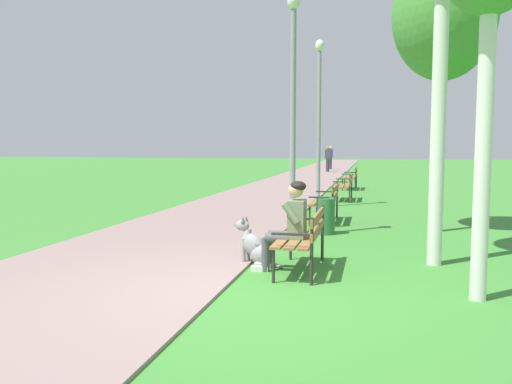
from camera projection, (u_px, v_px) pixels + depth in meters
name	position (u px, v px, depth m)	size (l,w,h in m)	color
ground_plane	(234.00, 294.00, 6.08)	(120.00, 120.00, 0.00)	#3D8433
paved_path	(311.00, 175.00, 29.81)	(3.63, 60.00, 0.04)	gray
park_bench_near	(304.00, 235.00, 7.14)	(0.55, 1.50, 0.85)	olive
park_bench_mid	(327.00, 200.00, 11.69)	(0.55, 1.50, 0.85)	olive
park_bench_far	(345.00, 184.00, 16.28)	(0.55, 1.50, 0.85)	olive
park_bench_furthest	(351.00, 176.00, 20.40)	(0.55, 1.50, 0.85)	olive
person_seated_on_near_bench	(289.00, 222.00, 7.14)	(0.74, 0.49, 1.25)	#4C4C51
dog_grey	(256.00, 247.00, 7.55)	(0.81, 0.43, 0.71)	gray
lamp_post_near	(293.00, 113.00, 9.68)	(0.24, 0.24, 4.51)	gray
lamp_post_mid	(319.00, 122.00, 14.35)	(0.24, 0.24, 4.60)	gray
birch_tree_third	(444.00, 15.00, 10.12)	(1.99, 2.04, 5.55)	silver
litter_bin	(326.00, 216.00, 10.15)	(0.36, 0.36, 0.70)	#2D6638
pedestrian_distant	(328.00, 159.00, 32.92)	(0.32, 0.22, 1.65)	#383842
pedestrian_further_distant	(330.00, 158.00, 36.51)	(0.32, 0.22, 1.65)	#383842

